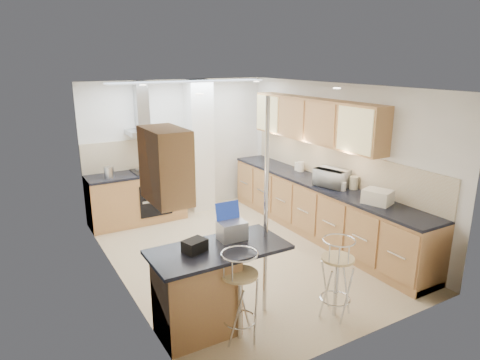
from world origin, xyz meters
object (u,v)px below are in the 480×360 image
bread_bin (378,197)px  laptop (232,230)px  microwave (332,178)px  bar_stool_near (240,296)px  bar_stool_end (337,278)px

bread_bin → laptop: bearing=163.0°
microwave → bar_stool_near: size_ratio=0.51×
microwave → bread_bin: bearing=164.7°
microwave → bar_stool_end: microwave is taller
microwave → bar_stool_end: (-1.38, -1.66, -0.58)m
laptop → microwave: bearing=26.2°
microwave → bar_stool_near: (-2.54, -1.48, -0.56)m
microwave → laptop: size_ratio=1.71×
microwave → laptop: 2.60m
bread_bin → microwave: bearing=70.0°
microwave → bar_stool_near: bearing=105.6°
microwave → bar_stool_end: 2.24m
laptop → bread_bin: 2.37m
laptop → bar_stool_near: size_ratio=0.30×
microwave → bread_bin: size_ratio=1.37×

